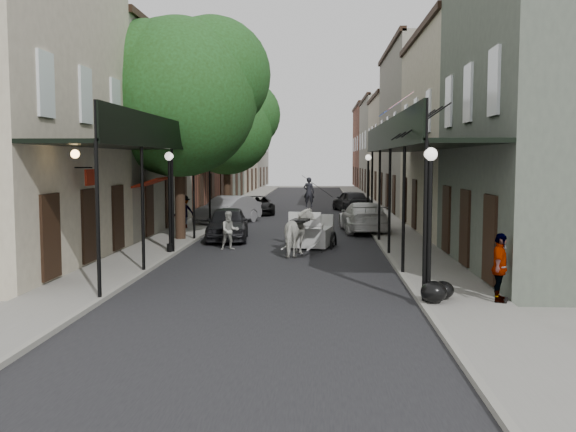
# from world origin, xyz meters

# --- Properties ---
(ground) EXTENTS (140.00, 140.00, 0.00)m
(ground) POSITION_xyz_m (0.00, 0.00, 0.00)
(ground) COLOR gray
(ground) RESTS_ON ground
(road) EXTENTS (8.00, 90.00, 0.01)m
(road) POSITION_xyz_m (0.00, 20.00, 0.01)
(road) COLOR black
(road) RESTS_ON ground
(sidewalk_left) EXTENTS (2.20, 90.00, 0.12)m
(sidewalk_left) POSITION_xyz_m (-5.00, 20.00, 0.06)
(sidewalk_left) COLOR gray
(sidewalk_left) RESTS_ON ground
(sidewalk_right) EXTENTS (2.20, 90.00, 0.12)m
(sidewalk_right) POSITION_xyz_m (5.00, 20.00, 0.06)
(sidewalk_right) COLOR gray
(sidewalk_right) RESTS_ON ground
(building_row_left) EXTENTS (5.00, 80.00, 10.50)m
(building_row_left) POSITION_xyz_m (-8.60, 30.00, 5.25)
(building_row_left) COLOR beige
(building_row_left) RESTS_ON ground
(building_row_right) EXTENTS (5.00, 80.00, 10.50)m
(building_row_right) POSITION_xyz_m (8.60, 30.00, 5.25)
(building_row_right) COLOR gray
(building_row_right) RESTS_ON ground
(gallery_left) EXTENTS (2.20, 18.05, 4.88)m
(gallery_left) POSITION_xyz_m (-4.79, 6.98, 4.05)
(gallery_left) COLOR black
(gallery_left) RESTS_ON sidewalk_left
(gallery_right) EXTENTS (2.20, 18.05, 4.88)m
(gallery_right) POSITION_xyz_m (4.79, 6.98, 4.05)
(gallery_right) COLOR black
(gallery_right) RESTS_ON sidewalk_right
(tree_near) EXTENTS (7.31, 6.80, 9.63)m
(tree_near) POSITION_xyz_m (-4.20, 10.18, 6.49)
(tree_near) COLOR #382619
(tree_near) RESTS_ON sidewalk_left
(tree_far) EXTENTS (6.45, 6.00, 8.61)m
(tree_far) POSITION_xyz_m (-4.25, 24.18, 5.84)
(tree_far) COLOR #382619
(tree_far) RESTS_ON sidewalk_left
(lamppost_right_near) EXTENTS (0.32, 0.32, 3.71)m
(lamppost_right_near) POSITION_xyz_m (4.10, -2.00, 2.05)
(lamppost_right_near) COLOR black
(lamppost_right_near) RESTS_ON sidewalk_right
(lamppost_left) EXTENTS (0.32, 0.32, 3.71)m
(lamppost_left) POSITION_xyz_m (-4.10, 6.00, 2.05)
(lamppost_left) COLOR black
(lamppost_left) RESTS_ON sidewalk_left
(lamppost_right_far) EXTENTS (0.32, 0.32, 3.71)m
(lamppost_right_far) POSITION_xyz_m (4.10, 18.00, 2.05)
(lamppost_right_far) COLOR black
(lamppost_right_far) RESTS_ON sidewalk_right
(horse) EXTENTS (1.28, 2.18, 1.73)m
(horse) POSITION_xyz_m (0.72, 6.00, 0.86)
(horse) COLOR silver
(horse) RESTS_ON ground
(carriage) EXTENTS (2.02, 2.76, 2.89)m
(carriage) POSITION_xyz_m (1.20, 8.65, 1.12)
(carriage) COLOR black
(carriage) RESTS_ON ground
(pedestrian_walking) EXTENTS (0.90, 0.81, 1.52)m
(pedestrian_walking) POSITION_xyz_m (-2.08, 7.42, 0.76)
(pedestrian_walking) COLOR #9E9F96
(pedestrian_walking) RESTS_ON ground
(pedestrian_sidewalk_left) EXTENTS (1.18, 0.87, 1.64)m
(pedestrian_sidewalk_left) POSITION_xyz_m (-5.38, 14.41, 0.94)
(pedestrian_sidewalk_left) COLOR gray
(pedestrian_sidewalk_left) RESTS_ON sidewalk_left
(pedestrian_sidewalk_right) EXTENTS (0.73, 1.06, 1.67)m
(pedestrian_sidewalk_right) POSITION_xyz_m (5.80, -2.00, 0.95)
(pedestrian_sidewalk_right) COLOR gray
(pedestrian_sidewalk_right) RESTS_ON sidewalk_right
(car_left_near) EXTENTS (2.15, 4.51, 1.49)m
(car_left_near) POSITION_xyz_m (-2.60, 10.43, 0.74)
(car_left_near) COLOR black
(car_left_near) RESTS_ON ground
(car_left_mid) EXTENTS (3.41, 4.93, 1.54)m
(car_left_mid) POSITION_xyz_m (-3.60, 17.66, 0.77)
(car_left_mid) COLOR gray
(car_left_mid) RESTS_ON ground
(car_left_far) EXTENTS (2.68, 4.56, 1.19)m
(car_left_far) POSITION_xyz_m (-2.60, 24.00, 0.60)
(car_left_far) COLOR black
(car_left_far) RESTS_ON ground
(car_right_near) EXTENTS (2.43, 5.24, 1.48)m
(car_right_near) POSITION_xyz_m (3.60, 14.00, 0.74)
(car_right_near) COLOR silver
(car_right_near) RESTS_ON ground
(car_right_far) EXTENTS (2.82, 4.63, 1.47)m
(car_right_far) POSITION_xyz_m (3.60, 26.62, 0.74)
(car_right_far) COLOR black
(car_right_far) RESTS_ON ground
(trash_bags) EXTENTS (0.89, 1.04, 0.53)m
(trash_bags) POSITION_xyz_m (4.32, -2.03, 0.37)
(trash_bags) COLOR black
(trash_bags) RESTS_ON sidewalk_right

